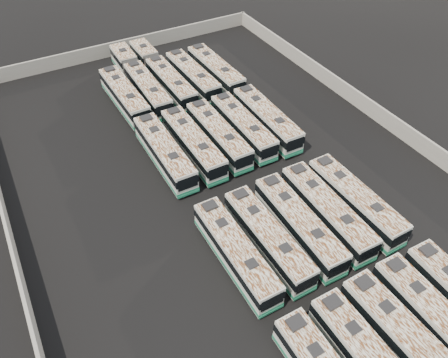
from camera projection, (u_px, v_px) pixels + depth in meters
ground at (238, 192)px, 46.79m from camera, size 140.00×140.00×0.00m
perimeter_wall at (238, 185)px, 46.03m from camera, size 45.20×73.20×2.20m
bus_front_center at (409, 345)px, 32.48m from camera, size 2.91×12.33×3.46m
bus_front_right at (438, 323)px, 33.80m from camera, size 2.75×12.04×3.38m
bus_midfront_far_left at (236, 252)px, 38.82m from camera, size 2.55×11.82×3.33m
bus_midfront_left at (268, 238)px, 40.01m from camera, size 2.56×11.79×3.32m
bus_midfront_center at (299, 224)px, 41.19m from camera, size 2.83×12.05×3.38m
bus_midfront_right at (327, 211)px, 42.40m from camera, size 2.85×12.19×3.42m
bus_midfront_far_right at (355, 201)px, 43.47m from camera, size 2.70×12.02×3.38m
bus_midback_far_left at (165, 152)px, 48.92m from camera, size 2.66×12.27×3.45m
bus_midback_left at (193, 144)px, 50.10m from camera, size 2.61×12.16×3.43m
bus_midback_center at (218, 135)px, 51.35m from camera, size 2.54×11.96×3.37m
bus_midback_right at (243, 127)px, 52.58m from camera, size 2.65×11.93×3.35m
bus_midback_far_right at (267, 119)px, 53.64m from camera, size 2.82×12.28×3.45m
bus_back_far_left at (125, 96)px, 57.45m from camera, size 2.82×12.22×3.43m
bus_back_left at (140, 79)px, 60.72m from camera, size 2.81×18.51×3.35m
bus_back_center at (162, 73)px, 61.88m from camera, size 2.68×18.34×3.32m
bus_back_right at (193, 77)px, 61.17m from camera, size 2.85×12.08×3.39m
bus_back_far_right at (216, 71)px, 62.29m from camera, size 2.85×12.34×3.46m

